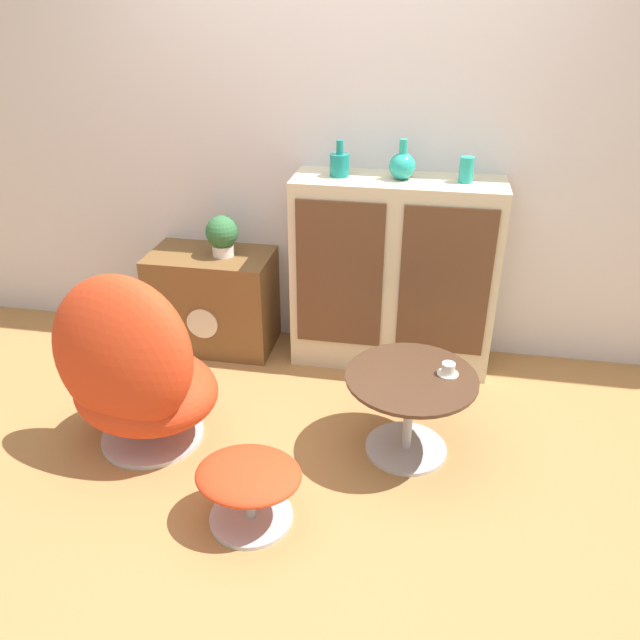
# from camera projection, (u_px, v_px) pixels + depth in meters

# --- Properties ---
(ground_plane) EXTENTS (12.00, 12.00, 0.00)m
(ground_plane) POSITION_uv_depth(u_px,v_px,m) (292.00, 478.00, 2.89)
(ground_plane) COLOR #A87542
(wall_back) EXTENTS (6.40, 0.06, 2.60)m
(wall_back) POSITION_uv_depth(u_px,v_px,m) (341.00, 132.00, 3.46)
(wall_back) COLOR silver
(wall_back) RESTS_ON ground_plane
(sideboard) EXTENTS (1.14, 0.39, 1.11)m
(sideboard) POSITION_uv_depth(u_px,v_px,m) (393.00, 275.00, 3.57)
(sideboard) COLOR beige
(sideboard) RESTS_ON ground_plane
(tv_console) EXTENTS (0.73, 0.44, 0.61)m
(tv_console) POSITION_uv_depth(u_px,v_px,m) (214.00, 300.00, 3.84)
(tv_console) COLOR brown
(tv_console) RESTS_ON ground_plane
(egg_chair) EXTENTS (0.81, 0.76, 0.95)m
(egg_chair) POSITION_uv_depth(u_px,v_px,m) (134.00, 373.00, 2.90)
(egg_chair) COLOR #B7B7BC
(egg_chair) RESTS_ON ground_plane
(ottoman) EXTENTS (0.44, 0.38, 0.29)m
(ottoman) POSITION_uv_depth(u_px,v_px,m) (249.00, 481.00, 2.57)
(ottoman) COLOR #B7B7BC
(ottoman) RESTS_ON ground_plane
(coffee_table) EXTENTS (0.61, 0.61, 0.43)m
(coffee_table) POSITION_uv_depth(u_px,v_px,m) (410.00, 402.00, 2.93)
(coffee_table) COLOR #B7B7BC
(coffee_table) RESTS_ON ground_plane
(vase_leftmost) EXTENTS (0.10, 0.10, 0.19)m
(vase_leftmost) POSITION_uv_depth(u_px,v_px,m) (339.00, 164.00, 3.33)
(vase_leftmost) COLOR #147A75
(vase_leftmost) RESTS_ON sideboard
(vase_inner_left) EXTENTS (0.14, 0.14, 0.21)m
(vase_inner_left) POSITION_uv_depth(u_px,v_px,m) (402.00, 165.00, 3.27)
(vase_inner_left) COLOR teal
(vase_inner_left) RESTS_ON sideboard
(vase_inner_right) EXTENTS (0.07, 0.07, 0.13)m
(vase_inner_right) POSITION_uv_depth(u_px,v_px,m) (466.00, 170.00, 3.22)
(vase_inner_right) COLOR teal
(vase_inner_right) RESTS_ON sideboard
(potted_plant) EXTENTS (0.19, 0.19, 0.24)m
(potted_plant) POSITION_uv_depth(u_px,v_px,m) (222.00, 234.00, 3.62)
(potted_plant) COLOR silver
(potted_plant) RESTS_ON tv_console
(teacup) EXTENTS (0.10, 0.10, 0.06)m
(teacup) POSITION_uv_depth(u_px,v_px,m) (448.00, 370.00, 2.86)
(teacup) COLOR silver
(teacup) RESTS_ON coffee_table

